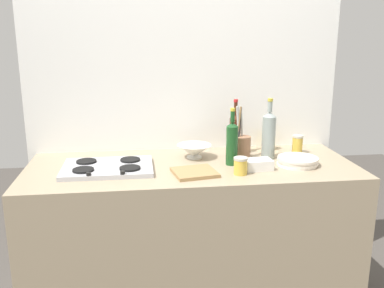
{
  "coord_description": "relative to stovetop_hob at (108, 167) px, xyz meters",
  "views": [
    {
      "loc": [
        -0.29,
        -2.23,
        1.61
      ],
      "look_at": [
        0.0,
        0.0,
        1.02
      ],
      "focal_mm": 40.11,
      "sensor_mm": 36.0,
      "label": 1
    }
  ],
  "objects": [
    {
      "name": "counter_block",
      "position": [
        0.45,
        0.03,
        -0.46
      ],
      "size": [
        1.8,
        0.7,
        0.9
      ],
      "primitive_type": "cube",
      "color": "tan",
      "rests_on": "ground"
    },
    {
      "name": "backsplash_panel",
      "position": [
        0.45,
        0.41,
        0.18
      ],
      "size": [
        1.9,
        0.06,
        2.19
      ],
      "primitive_type": "cube",
      "color": "white",
      "rests_on": "ground"
    },
    {
      "name": "stovetop_hob",
      "position": [
        0.0,
        0.0,
        0.0
      ],
      "size": [
        0.47,
        0.34,
        0.04
      ],
      "color": "#B2B2B7",
      "rests_on": "counter_block"
    },
    {
      "name": "plate_stack",
      "position": [
        1.03,
        -0.05,
        0.01
      ],
      "size": [
        0.22,
        0.22,
        0.05
      ],
      "color": "silver",
      "rests_on": "counter_block"
    },
    {
      "name": "wine_bottle_leftmost",
      "position": [
        0.91,
        0.1,
        0.13
      ],
      "size": [
        0.08,
        0.08,
        0.35
      ],
      "color": "gray",
      "rests_on": "counter_block"
    },
    {
      "name": "wine_bottle_mid_left",
      "position": [
        0.67,
        0.01,
        0.11
      ],
      "size": [
        0.06,
        0.06,
        0.31
      ],
      "color": "#19471E",
      "rests_on": "counter_block"
    },
    {
      "name": "wine_bottle_mid_right",
      "position": [
        0.74,
        0.22,
        0.11
      ],
      "size": [
        0.07,
        0.07,
        0.33
      ],
      "color": "#472314",
      "rests_on": "counter_block"
    },
    {
      "name": "mixing_bowl",
      "position": [
        0.48,
        0.16,
        0.03
      ],
      "size": [
        0.2,
        0.2,
        0.08
      ],
      "color": "white",
      "rests_on": "counter_block"
    },
    {
      "name": "butter_dish",
      "position": [
        0.79,
        -0.09,
        0.01
      ],
      "size": [
        0.16,
        0.11,
        0.05
      ],
      "primitive_type": "cube",
      "rotation": [
        0.0,
        0.0,
        0.12
      ],
      "color": "white",
      "rests_on": "counter_block"
    },
    {
      "name": "utensil_crock",
      "position": [
        0.75,
        0.1,
        0.06
      ],
      "size": [
        0.1,
        0.1,
        0.31
      ],
      "color": "#996B4C",
      "rests_on": "counter_block"
    },
    {
      "name": "condiment_jar_front",
      "position": [
        0.68,
        -0.16,
        0.03
      ],
      "size": [
        0.07,
        0.07,
        0.09
      ],
      "color": "gold",
      "rests_on": "counter_block"
    },
    {
      "name": "condiment_jar_rear",
      "position": [
        1.11,
        0.18,
        0.04
      ],
      "size": [
        0.06,
        0.06,
        0.11
      ],
      "color": "gold",
      "rests_on": "counter_block"
    },
    {
      "name": "condiment_jar_spare",
      "position": [
        0.97,
        0.29,
        0.04
      ],
      "size": [
        0.08,
        0.08,
        0.1
      ],
      "color": "gold",
      "rests_on": "counter_block"
    },
    {
      "name": "cutting_board",
      "position": [
        0.45,
        -0.13,
        -0.0
      ],
      "size": [
        0.25,
        0.23,
        0.02
      ],
      "primitive_type": "cube",
      "rotation": [
        0.0,
        0.0,
        0.18
      ],
      "color": "#9E7A4C",
      "rests_on": "counter_block"
    }
  ]
}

